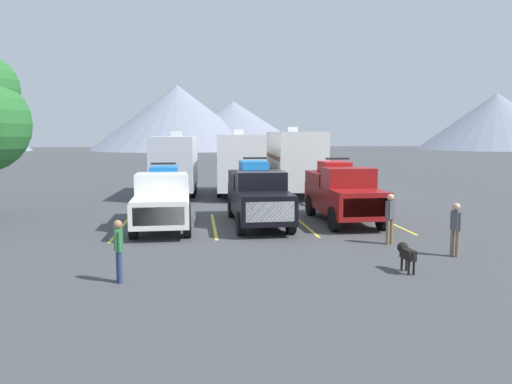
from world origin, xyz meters
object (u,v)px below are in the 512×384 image
object	(u,v)px
pickup_truck_b	(258,194)
person_b	(119,247)
camper_trailer_a	(175,162)
camper_trailer_c	(294,159)
person_a	(390,215)
dog	(406,252)
camper_trailer_b	(239,161)
person_c	(456,226)
pickup_truck_a	(163,198)
pickup_truck_c	(343,192)

from	to	relation	value
pickup_truck_b	person_b	distance (m)	8.66
camper_trailer_a	camper_trailer_c	distance (m)	6.99
person_a	person_b	size ratio (longest dim) A/B	1.08
person_b	camper_trailer_c	bearing A→B (deg)	65.43
camper_trailer_c	person_a	bearing A→B (deg)	-87.78
dog	camper_trailer_c	bearing A→B (deg)	88.94
camper_trailer_b	person_c	size ratio (longest dim) A/B	4.89
camper_trailer_a	camper_trailer_b	distance (m)	3.70
camper_trailer_a	person_c	bearing A→B (deg)	-60.40
pickup_truck_a	person_b	bearing A→B (deg)	-94.62
dog	camper_trailer_b	bearing A→B (deg)	100.24
pickup_truck_a	camper_trailer_b	bearing A→B (deg)	68.04
pickup_truck_c	dog	bearing A→B (deg)	-94.00
pickup_truck_c	dog	world-z (taller)	pickup_truck_c
camper_trailer_a	camper_trailer_c	bearing A→B (deg)	-1.52
pickup_truck_c	pickup_truck_b	bearing A→B (deg)	-177.89
camper_trailer_a	camper_trailer_c	size ratio (longest dim) A/B	0.92
pickup_truck_a	dog	distance (m)	9.91
person_c	person_b	bearing A→B (deg)	-171.19
pickup_truck_c	camper_trailer_c	bearing A→B (deg)	91.37
camper_trailer_a	person_c	distance (m)	17.83
pickup_truck_a	person_a	xyz separation A→B (m)	(7.59, -4.03, -0.18)
camper_trailer_c	person_a	world-z (taller)	camper_trailer_c
pickup_truck_b	dog	size ratio (longest dim) A/B	6.76
camper_trailer_c	dog	xyz separation A→B (m)	(-0.31, -16.66, -1.60)
pickup_truck_b	dog	world-z (taller)	pickup_truck_b
person_b	person_c	bearing A→B (deg)	8.81
person_b	person_c	xyz separation A→B (m)	(9.47, 1.47, 0.03)
pickup_truck_c	camper_trailer_c	world-z (taller)	camper_trailer_c
pickup_truck_b	pickup_truck_c	bearing A→B (deg)	2.11
pickup_truck_b	person_c	size ratio (longest dim) A/B	3.59
pickup_truck_a	camper_trailer_a	distance (m)	9.67
pickup_truck_a	camper_trailer_a	bearing A→B (deg)	89.49
camper_trailer_b	person_c	world-z (taller)	camper_trailer_b
pickup_truck_b	camper_trailer_b	xyz separation A→B (m)	(0.03, 9.16, 0.83)
person_b	dog	world-z (taller)	person_b
pickup_truck_c	person_c	distance (m)	6.37
pickup_truck_b	pickup_truck_a	bearing A→B (deg)	-177.13
pickup_truck_a	camper_trailer_c	bearing A→B (deg)	53.19
person_a	camper_trailer_c	bearing A→B (deg)	92.22
camper_trailer_a	person_a	size ratio (longest dim) A/B	4.68
pickup_truck_a	person_c	bearing A→B (deg)	-33.34
camper_trailer_c	pickup_truck_a	bearing A→B (deg)	-126.81
camper_trailer_a	camper_trailer_c	xyz separation A→B (m)	(6.98, -0.19, 0.13)
person_c	camper_trailer_c	bearing A→B (deg)	96.74
pickup_truck_c	camper_trailer_c	xyz separation A→B (m)	(-0.22, 9.13, 0.89)
person_a	person_c	bearing A→B (deg)	-54.66
pickup_truck_b	dog	distance (m)	8.03
pickup_truck_c	camper_trailer_c	size ratio (longest dim) A/B	0.63
pickup_truck_b	camper_trailer_a	world-z (taller)	camper_trailer_a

